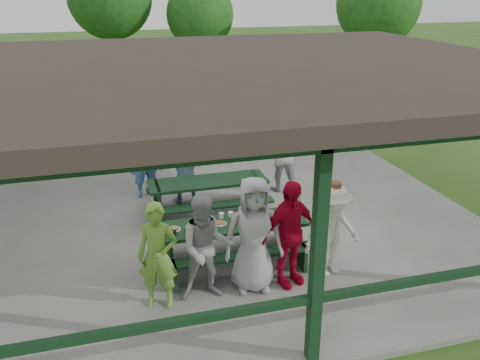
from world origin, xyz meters
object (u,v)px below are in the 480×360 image
object	(u,v)px
contestant_grey_left	(206,248)
spectator_grey	(282,154)
picnic_table_near	(232,237)
picnic_table_far	(208,193)
contestant_red	(289,234)
spectator_blue	(143,158)
farm_trailer	(30,120)
contestant_green	(158,256)
contestant_white_fedora	(332,230)
contestant_grey_mid	(253,235)
pickup_truck	(181,95)
spectator_lblue	(185,168)

from	to	relation	value
contestant_grey_left	spectator_grey	distance (m)	4.53
picnic_table_near	picnic_table_far	bearing A→B (deg)	89.19
contestant_red	spectator_grey	world-z (taller)	contestant_red
picnic_table_far	spectator_blue	world-z (taller)	spectator_blue
farm_trailer	contestant_green	bearing A→B (deg)	-73.30
contestant_white_fedora	spectator_grey	size ratio (longest dim) A/B	0.94
contestant_grey_mid	pickup_truck	xyz separation A→B (m)	(0.82, 11.51, -0.24)
pickup_truck	farm_trailer	distance (m)	5.27
farm_trailer	contestant_grey_mid	bearing A→B (deg)	-65.59
pickup_truck	farm_trailer	bearing A→B (deg)	133.48
picnic_table_near	spectator_blue	bearing A→B (deg)	108.63
spectator_lblue	contestant_grey_mid	bearing A→B (deg)	94.86
contestant_white_fedora	spectator_grey	xyz separation A→B (m)	(0.46, 3.63, 0.08)
contestant_grey_left	contestant_red	world-z (taller)	contestant_red
contestant_grey_left	contestant_white_fedora	world-z (taller)	contestant_grey_left
spectator_blue	farm_trailer	xyz separation A→B (m)	(-2.92, 5.59, -0.34)
picnic_table_near	spectator_grey	xyz separation A→B (m)	(1.93, 2.84, 0.39)
contestant_green	farm_trailer	bearing A→B (deg)	124.94
picnic_table_far	contestant_grey_mid	distance (m)	2.89
contestant_red	picnic_table_far	bearing A→B (deg)	85.37
spectator_grey	spectator_blue	bearing A→B (deg)	9.91
contestant_red	contestant_grey_left	bearing A→B (deg)	163.35
picnic_table_far	spectator_lblue	distance (m)	0.92
pickup_truck	contestant_red	bearing A→B (deg)	-156.84
contestant_grey_mid	pickup_truck	size ratio (longest dim) A/B	0.33
contestant_green	spectator_blue	size ratio (longest dim) A/B	0.92
contestant_grey_left	spectator_grey	world-z (taller)	spectator_grey
contestant_grey_left	spectator_grey	xyz separation A→B (m)	(2.56, 3.74, 0.02)
picnic_table_near	contestant_grey_mid	bearing A→B (deg)	-82.25
picnic_table_near	contestant_grey_left	distance (m)	1.16
contestant_grey_mid	contestant_red	xyz separation A→B (m)	(0.58, -0.02, -0.05)
spectator_blue	contestant_green	bearing A→B (deg)	72.60
spectator_lblue	contestant_grey_left	bearing A→B (deg)	83.31
spectator_lblue	spectator_blue	world-z (taller)	spectator_blue
picnic_table_far	farm_trailer	world-z (taller)	farm_trailer
picnic_table_far	spectator_blue	xyz separation A→B (m)	(-1.15, 1.34, 0.43)
picnic_table_far	pickup_truck	xyz separation A→B (m)	(0.90, 8.66, 0.22)
contestant_grey_left	contestant_red	size ratio (longest dim) A/B	0.96
contestant_green	farm_trailer	world-z (taller)	contestant_green
picnic_table_near	contestant_white_fedora	bearing A→B (deg)	-28.14
contestant_green	contestant_red	distance (m)	2.04
contestant_grey_left	spectator_blue	xyz separation A→B (m)	(-0.50, 4.24, 0.05)
contestant_white_fedora	pickup_truck	bearing A→B (deg)	85.23
picnic_table_far	picnic_table_near	bearing A→B (deg)	-90.81
contestant_white_fedora	farm_trailer	size ratio (longest dim) A/B	0.43
contestant_green	farm_trailer	size ratio (longest dim) A/B	0.44
picnic_table_near	contestant_red	bearing A→B (deg)	-51.62
contestant_grey_mid	pickup_truck	distance (m)	11.54
contestant_red	spectator_blue	xyz separation A→B (m)	(-1.82, 4.21, 0.02)
contestant_grey_left	contestant_red	bearing A→B (deg)	5.50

